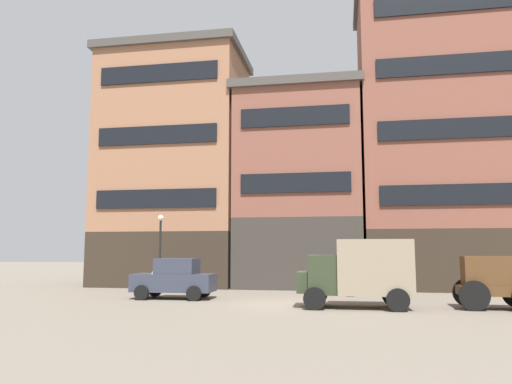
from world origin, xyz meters
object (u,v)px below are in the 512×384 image
Objects in this scene: delivery_truck_near at (359,271)px; pedestrian_officer at (350,276)px; streetlamp_curbside at (160,241)px; sedan_dark at (175,278)px; cargo_wagon at (497,279)px.

delivery_truck_near is 4.51m from pedestrian_officer.
streetlamp_curbside is at bearing 172.32° from pedestrian_officer.
sedan_dark is at bearing 165.54° from delivery_truck_near.
streetlamp_curbside is at bearing 150.70° from delivery_truck_near.
cargo_wagon is at bearing -19.26° from streetlamp_curbside.
pedestrian_officer is 0.44× the size of streetlamp_curbside.
delivery_truck_near is 1.06× the size of streetlamp_curbside.
streetlamp_curbside reaches higher than delivery_truck_near.
cargo_wagon is 1.66× the size of pedestrian_officer.
delivery_truck_near is at bearing -175.33° from cargo_wagon.
delivery_truck_near reaches higher than sedan_dark.
streetlamp_curbside reaches higher than sedan_dark.
delivery_truck_near is 2.43× the size of pedestrian_officer.
sedan_dark reaches higher than pedestrian_officer.
delivery_truck_near is 1.17× the size of sedan_dark.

